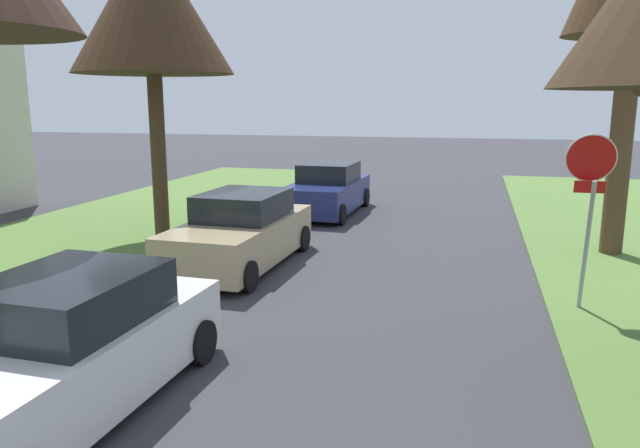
{
  "coord_description": "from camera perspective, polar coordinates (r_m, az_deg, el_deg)",
  "views": [
    {
      "loc": [
        2.27,
        0.46,
        3.5
      ],
      "look_at": [
        -0.04,
        9.55,
        1.58
      ],
      "focal_mm": 33.99,
      "sensor_mm": 36.0,
      "label": 1
    }
  ],
  "objects": [
    {
      "name": "street_tree_left_mid_b",
      "position": [
        16.04,
        -15.66,
        19.2
      ],
      "size": [
        3.92,
        3.92,
        7.39
      ],
      "color": "#4B3624",
      "rests_on": "grass_verge_left"
    },
    {
      "name": "parked_sedan_navy",
      "position": [
        19.08,
        0.71,
        3.18
      ],
      "size": [
        2.08,
        4.46,
        1.57
      ],
      "color": "navy",
      "rests_on": "ground"
    },
    {
      "name": "parked_sedan_white",
      "position": [
        7.55,
        -23.05,
        -10.98
      ],
      "size": [
        2.08,
        4.46,
        1.57
      ],
      "color": "white",
      "rests_on": "ground"
    },
    {
      "name": "parked_sedan_tan",
      "position": [
        13.08,
        -7.46,
        -0.8
      ],
      "size": [
        2.08,
        4.46,
        1.57
      ],
      "color": "tan",
      "rests_on": "ground"
    },
    {
      "name": "stop_sign_far",
      "position": [
        10.84,
        24.05,
        3.46
      ],
      "size": [
        0.81,
        0.62,
        2.93
      ],
      "color": "#9EA0A5",
      "rests_on": "grass_verge_right"
    }
  ]
}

